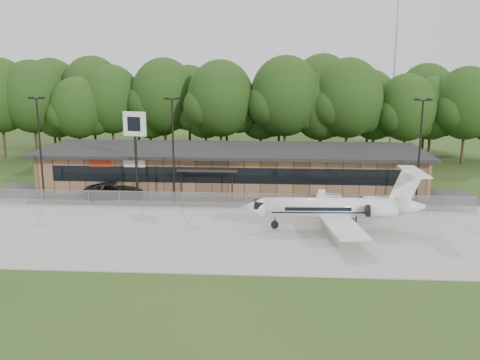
# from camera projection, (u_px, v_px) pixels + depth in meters

# --- Properties ---
(ground) EXTENTS (160.00, 160.00, 0.00)m
(ground) POSITION_uv_depth(u_px,v_px,m) (203.00, 269.00, 35.54)
(ground) COLOR #284317
(ground) RESTS_ON ground
(apron) EXTENTS (64.00, 18.00, 0.08)m
(apron) POSITION_uv_depth(u_px,v_px,m) (216.00, 231.00, 43.33)
(apron) COLOR #9E9B93
(apron) RESTS_ON ground
(parking_lot) EXTENTS (50.00, 9.00, 0.06)m
(parking_lot) POSITION_uv_depth(u_px,v_px,m) (229.00, 196.00, 54.53)
(parking_lot) COLOR #383835
(parking_lot) RESTS_ON ground
(terminal) EXTENTS (41.00, 11.65, 4.30)m
(terminal) POSITION_uv_depth(u_px,v_px,m) (232.00, 167.00, 58.38)
(terminal) COLOR #936849
(terminal) RESTS_ON ground
(fence) EXTENTS (46.00, 0.04, 1.52)m
(fence) POSITION_uv_depth(u_px,v_px,m) (224.00, 200.00, 49.98)
(fence) COLOR gray
(fence) RESTS_ON ground
(treeline) EXTENTS (72.00, 12.00, 15.00)m
(treeline) POSITION_uv_depth(u_px,v_px,m) (242.00, 105.00, 74.81)
(treeline) COLOR #183C13
(treeline) RESTS_ON ground
(radio_mast) EXTENTS (0.20, 0.20, 25.00)m
(radio_mast) POSITION_uv_depth(u_px,v_px,m) (394.00, 68.00, 78.17)
(radio_mast) COLOR gray
(radio_mast) RESTS_ON ground
(light_pole_left) EXTENTS (1.55, 0.30, 10.23)m
(light_pole_left) POSITION_uv_depth(u_px,v_px,m) (40.00, 141.00, 51.45)
(light_pole_left) COLOR black
(light_pole_left) RESTS_ON ground
(light_pole_mid) EXTENTS (1.55, 0.30, 10.23)m
(light_pole_mid) POSITION_uv_depth(u_px,v_px,m) (173.00, 142.00, 50.63)
(light_pole_mid) COLOR black
(light_pole_mid) RESTS_ON ground
(light_pole_right) EXTENTS (1.55, 0.30, 10.23)m
(light_pole_right) POSITION_uv_depth(u_px,v_px,m) (420.00, 145.00, 49.17)
(light_pole_right) COLOR black
(light_pole_right) RESTS_ON ground
(business_jet) EXTENTS (15.13, 13.46, 5.10)m
(business_jet) POSITION_uv_depth(u_px,v_px,m) (337.00, 209.00, 43.27)
(business_jet) COLOR silver
(business_jet) RESTS_ON ground
(suv) EXTENTS (6.10, 3.43, 1.61)m
(suv) POSITION_uv_depth(u_px,v_px,m) (114.00, 190.00, 53.67)
(suv) COLOR #343537
(suv) RESTS_ON ground
(pole_sign) EXTENTS (2.31, 0.82, 8.83)m
(pole_sign) POSITION_uv_depth(u_px,v_px,m) (135.00, 133.00, 50.98)
(pole_sign) COLOR black
(pole_sign) RESTS_ON ground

